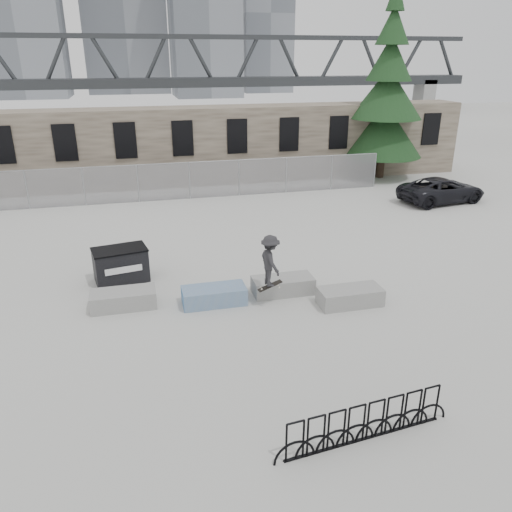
{
  "coord_description": "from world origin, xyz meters",
  "views": [
    {
      "loc": [
        -2.91,
        -14.24,
        7.35
      ],
      "look_at": [
        0.7,
        0.29,
        1.3
      ],
      "focal_mm": 35.0,
      "sensor_mm": 36.0,
      "label": 1
    }
  ],
  "objects": [
    {
      "name": "suv",
      "position": [
        12.99,
        8.6,
        0.66
      ],
      "size": [
        4.98,
        2.81,
        1.31
      ],
      "primitive_type": "imported",
      "rotation": [
        0.0,
        0.0,
        1.71
      ],
      "color": "black",
      "rests_on": "ground"
    },
    {
      "name": "dumpster",
      "position": [
        -3.63,
        2.31,
        0.6
      ],
      "size": [
        1.98,
        1.41,
        1.19
      ],
      "rotation": [
        0.0,
        0.0,
        0.18
      ],
      "color": "black",
      "rests_on": "ground"
    },
    {
      "name": "chainlink_fence",
      "position": [
        -0.0,
        12.5,
        1.04
      ],
      "size": [
        22.06,
        0.06,
        2.02
      ],
      "color": "gray",
      "rests_on": "ground"
    },
    {
      "name": "bike_rack",
      "position": [
        1.2,
        -6.92,
        0.44
      ],
      "size": [
        4.02,
        0.49,
        0.9
      ],
      "rotation": [
        0.0,
        0.0,
        0.11
      ],
      "color": "black",
      "rests_on": "ground"
    },
    {
      "name": "truss_bridge",
      "position": [
        10.0,
        55.0,
        4.13
      ],
      "size": [
        70.0,
        3.0,
        9.8
      ],
      "color": "#2D3033",
      "rests_on": "ground"
    },
    {
      "name": "ground",
      "position": [
        0.0,
        0.0,
        0.0
      ],
      "size": [
        120.0,
        120.0,
        0.0
      ],
      "primitive_type": "plane",
      "color": "beige",
      "rests_on": "ground"
    },
    {
      "name": "skateboarder",
      "position": [
        0.9,
        -0.71,
        1.51
      ],
      "size": [
        0.8,
        1.13,
        1.78
      ],
      "rotation": [
        0.0,
        0.0,
        1.71
      ],
      "color": "#282729",
      "rests_on": "ground"
    },
    {
      "name": "stone_wall",
      "position": [
        0.0,
        16.24,
        2.26
      ],
      "size": [
        36.0,
        2.58,
        4.5
      ],
      "color": "brown",
      "rests_on": "ground"
    },
    {
      "name": "planter_center_right",
      "position": [
        1.55,
        0.03,
        0.3
      ],
      "size": [
        2.0,
        0.9,
        0.55
      ],
      "color": "gray",
      "rests_on": "ground"
    },
    {
      "name": "spruce_tree",
      "position": [
        12.53,
        14.75,
        4.69
      ],
      "size": [
        4.84,
        4.84,
        11.5
      ],
      "color": "#38281E",
      "rests_on": "ground"
    },
    {
      "name": "planter_offset",
      "position": [
        3.37,
        -1.27,
        0.3
      ],
      "size": [
        2.0,
        0.9,
        0.55
      ],
      "color": "gray",
      "rests_on": "ground"
    },
    {
      "name": "planter_far_left",
      "position": [
        -3.58,
        0.26,
        0.3
      ],
      "size": [
        2.0,
        0.9,
        0.55
      ],
      "color": "gray",
      "rests_on": "ground"
    },
    {
      "name": "planter_center_left",
      "position": [
        -0.79,
        -0.17,
        0.3
      ],
      "size": [
        2.0,
        0.9,
        0.55
      ],
      "color": "#3668A3",
      "rests_on": "ground"
    }
  ]
}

